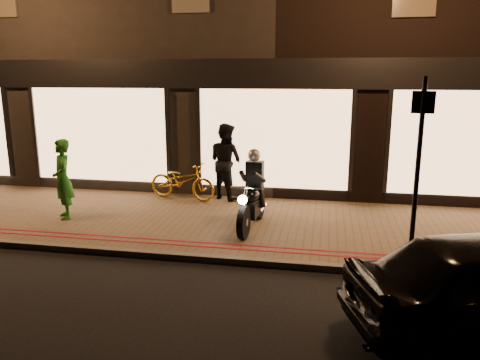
# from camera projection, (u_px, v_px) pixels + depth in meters

# --- Properties ---
(ground) EXTENTS (90.00, 90.00, 0.00)m
(ground) POSITION_uv_depth(u_px,v_px,m) (244.00, 266.00, 7.85)
(ground) COLOR black
(ground) RESTS_ON ground
(sidewalk) EXTENTS (50.00, 4.00, 0.12)m
(sidewalk) POSITION_uv_depth(u_px,v_px,m) (261.00, 226.00, 9.75)
(sidewalk) COLOR brown
(sidewalk) RESTS_ON ground
(kerb_stone) EXTENTS (50.00, 0.14, 0.12)m
(kerb_stone) POSITION_uv_depth(u_px,v_px,m) (245.00, 262.00, 7.88)
(kerb_stone) COLOR #59544C
(kerb_stone) RESTS_ON ground
(red_kerb_lines) EXTENTS (50.00, 0.26, 0.01)m
(red_kerb_lines) POSITION_uv_depth(u_px,v_px,m) (250.00, 248.00, 8.35)
(red_kerb_lines) COLOR maroon
(red_kerb_lines) RESTS_ON sidewalk
(building_row) EXTENTS (48.00, 10.11, 8.50)m
(building_row) POSITION_uv_depth(u_px,v_px,m) (292.00, 40.00, 15.51)
(building_row) COLOR black
(building_row) RESTS_ON ground
(motorcycle) EXTENTS (0.60, 1.94, 1.59)m
(motorcycle) POSITION_uv_depth(u_px,v_px,m) (253.00, 198.00, 9.33)
(motorcycle) COLOR black
(motorcycle) RESTS_ON sidewalk
(sign_post) EXTENTS (0.35, 0.09, 3.00)m
(sign_post) POSITION_uv_depth(u_px,v_px,m) (418.00, 160.00, 7.50)
(sign_post) COLOR black
(sign_post) RESTS_ON sidewalk
(bicycle_gold) EXTENTS (1.85, 0.99, 0.93)m
(bicycle_gold) POSITION_uv_depth(u_px,v_px,m) (182.00, 181.00, 11.46)
(bicycle_gold) COLOR gold
(bicycle_gold) RESTS_ON sidewalk
(person_green) EXTENTS (0.71, 0.74, 1.70)m
(person_green) POSITION_uv_depth(u_px,v_px,m) (63.00, 179.00, 9.89)
(person_green) COLOR #1E661B
(person_green) RESTS_ON sidewalk
(person_dark) EXTENTS (1.15, 1.09, 1.87)m
(person_dark) POSITION_uv_depth(u_px,v_px,m) (226.00, 161.00, 11.46)
(person_dark) COLOR black
(person_dark) RESTS_ON sidewalk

